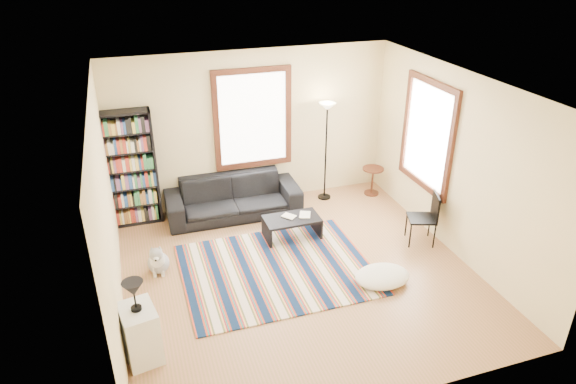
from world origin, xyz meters
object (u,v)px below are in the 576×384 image
object	(u,v)px
side_table	(372,181)
folding_chair	(422,218)
dog	(158,257)
coffee_table	(292,227)
bookshelf	(129,169)
white_cabinet	(141,334)
floor_cushion	(382,276)
floor_lamp	(326,152)
sofa	(233,197)

from	to	relation	value
side_table	folding_chair	world-z (taller)	folding_chair
dog	coffee_table	bearing A→B (deg)	15.59
bookshelf	white_cabinet	bearing A→B (deg)	-92.03
floor_cushion	dog	world-z (taller)	dog
coffee_table	dog	distance (m)	2.20
floor_cushion	side_table	xyz separation A→B (m)	(1.14, 2.61, 0.17)
folding_chair	coffee_table	bearing A→B (deg)	177.57
floor_cushion	coffee_table	bearing A→B (deg)	117.76
coffee_table	floor_lamp	size ratio (longest dim) A/B	0.48
folding_chair	white_cabinet	bearing A→B (deg)	-144.84
coffee_table	sofa	bearing A→B (deg)	124.69
coffee_table	dog	bearing A→B (deg)	-172.17
side_table	floor_cushion	bearing A→B (deg)	-113.56
coffee_table	side_table	world-z (taller)	side_table
bookshelf	folding_chair	world-z (taller)	bookshelf
sofa	bookshelf	xyz separation A→B (m)	(-1.68, 0.27, 0.66)
bookshelf	folding_chair	distance (m)	4.85
coffee_table	side_table	size ratio (longest dim) A/B	1.67
floor_cushion	bookshelf	bearing A→B (deg)	138.06
floor_lamp	folding_chair	xyz separation A→B (m)	(0.88, -1.94, -0.50)
white_cabinet	folding_chair	bearing A→B (deg)	5.19
coffee_table	bookshelf	bearing A→B (deg)	151.08
floor_cushion	dog	distance (m)	3.28
floor_lamp	side_table	xyz separation A→B (m)	(0.93, -0.13, -0.66)
coffee_table	folding_chair	distance (m)	2.09
coffee_table	floor_cushion	size ratio (longest dim) A/B	1.11
floor_lamp	white_cabinet	size ratio (longest dim) A/B	2.66
dog	folding_chair	bearing A→B (deg)	1.05
sofa	bookshelf	distance (m)	1.82
folding_chair	floor_cushion	bearing A→B (deg)	-123.95
folding_chair	bookshelf	bearing A→B (deg)	173.73
coffee_table	floor_lamp	xyz separation A→B (m)	(1.04, 1.16, 0.75)
floor_lamp	folding_chair	size ratio (longest dim) A/B	2.16
bookshelf	coffee_table	distance (m)	2.87
coffee_table	folding_chair	size ratio (longest dim) A/B	1.05
coffee_table	floor_cushion	xyz separation A→B (m)	(0.83, -1.58, -0.08)
sofa	white_cabinet	world-z (taller)	white_cabinet
bookshelf	side_table	xyz separation A→B (m)	(4.38, -0.30, -0.73)
floor_cushion	floor_lamp	world-z (taller)	floor_lamp
white_cabinet	floor_cushion	bearing A→B (deg)	-2.98
floor_lamp	coffee_table	bearing A→B (deg)	-131.93
folding_chair	white_cabinet	world-z (taller)	folding_chair
side_table	white_cabinet	xyz separation A→B (m)	(-4.50, -3.04, 0.08)
folding_chair	floor_lamp	bearing A→B (deg)	134.03
bookshelf	floor_cushion	xyz separation A→B (m)	(3.24, -2.91, -0.90)
floor_lamp	side_table	bearing A→B (deg)	-8.21
floor_cushion	folding_chair	bearing A→B (deg)	36.30
bookshelf	dog	bearing A→B (deg)	-82.00
bookshelf	dog	distance (m)	1.81
sofa	floor_lamp	distance (m)	1.88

